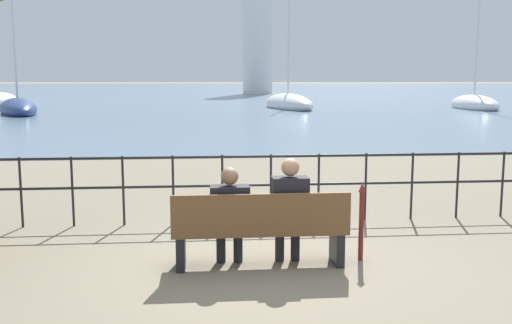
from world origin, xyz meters
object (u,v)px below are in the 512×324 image
at_px(park_bench, 260,230).
at_px(harbor_lighthouse, 258,7).
at_px(sailboat_2, 288,104).
at_px(seated_person_right, 290,207).
at_px(sailboat_0, 474,104).
at_px(seated_person_left, 230,212).
at_px(sailboat_1, 18,109).
at_px(closed_umbrella, 361,217).

xyz_separation_m(park_bench, harbor_lighthouse, (7.49, 80.40, 12.44)).
bearing_deg(sailboat_2, seated_person_right, -107.44).
bearing_deg(sailboat_0, harbor_lighthouse, 109.15).
bearing_deg(park_bench, sailboat_0, 60.68).
height_order(park_bench, sailboat_2, sailboat_2).
bearing_deg(park_bench, seated_person_left, 167.11).
bearing_deg(park_bench, seated_person_right, 12.46).
xyz_separation_m(sailboat_2, harbor_lighthouse, (1.81, 44.05, 12.54)).
relative_size(park_bench, harbor_lighthouse, 0.07).
height_order(seated_person_left, sailboat_0, sailboat_0).
bearing_deg(sailboat_0, sailboat_1, -170.32).
xyz_separation_m(park_bench, closed_umbrella, (1.24, 0.15, 0.09)).
distance_m(seated_person_left, sailboat_0, 39.65).
relative_size(seated_person_right, sailboat_2, 0.13).
bearing_deg(park_bench, sailboat_1, 111.68).
relative_size(sailboat_1, harbor_lighthouse, 0.32).
relative_size(park_bench, seated_person_right, 1.60).
bearing_deg(park_bench, sailboat_2, 81.11).
relative_size(closed_umbrella, sailboat_1, 0.11).
xyz_separation_m(closed_umbrella, sailboat_1, (-13.82, 31.52, -0.23)).
xyz_separation_m(closed_umbrella, harbor_lighthouse, (6.26, 80.25, 12.35)).
bearing_deg(park_bench, closed_umbrella, 6.96).
relative_size(seated_person_right, harbor_lighthouse, 0.05).
relative_size(closed_umbrella, harbor_lighthouse, 0.03).
height_order(park_bench, sailboat_0, sailboat_0).
height_order(park_bench, harbor_lighthouse, harbor_lighthouse).
distance_m(park_bench, seated_person_right, 0.44).
height_order(seated_person_left, sailboat_2, sailboat_2).
bearing_deg(sailboat_1, sailboat_2, -6.34).
bearing_deg(seated_person_right, park_bench, -167.54).
distance_m(seated_person_right, sailboat_0, 39.31).
height_order(seated_person_right, sailboat_0, sailboat_0).
height_order(seated_person_right, closed_umbrella, seated_person_right).
height_order(sailboat_1, sailboat_2, sailboat_2).
distance_m(sailboat_1, harbor_lighthouse, 54.19).
height_order(closed_umbrella, harbor_lighthouse, harbor_lighthouse).
relative_size(seated_person_left, sailboat_2, 0.12).
bearing_deg(harbor_lighthouse, closed_umbrella, -94.46).
distance_m(seated_person_left, sailboat_1, 33.88).
distance_m(park_bench, sailboat_1, 34.08).
bearing_deg(harbor_lighthouse, sailboat_1, -112.40).
bearing_deg(sailboat_0, park_bench, -114.66).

